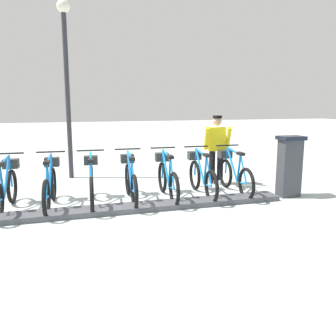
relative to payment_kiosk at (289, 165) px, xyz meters
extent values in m
plane|color=#B4BAB6|center=(-0.05, 3.45, -0.67)|extent=(60.00, 60.00, 0.00)
cube|color=#47474C|center=(-0.05, 3.45, -0.62)|extent=(0.44, 6.13, 0.10)
cube|color=#38383D|center=(0.00, 0.00, -0.07)|extent=(0.28, 0.44, 1.20)
cube|color=#194C8C|center=(0.15, 0.00, 0.28)|extent=(0.03, 0.30, 0.40)
cube|color=black|center=(0.00, 0.00, 0.57)|extent=(0.36, 0.52, 0.08)
torus|color=black|center=(-0.03, 1.00, -0.33)|extent=(0.67, 0.09, 0.67)
torus|color=black|center=(1.02, 0.96, -0.33)|extent=(0.67, 0.09, 0.67)
cylinder|color=#1372BB|center=(0.68, 0.98, -0.05)|extent=(0.60, 0.07, 0.70)
cylinder|color=#1372BB|center=(0.34, 0.99, -0.09)|extent=(0.16, 0.05, 0.61)
cylinder|color=#1372BB|center=(0.62, 0.98, 0.25)|extent=(0.69, 0.07, 0.11)
cylinder|color=#1372BB|center=(0.18, 0.99, -0.36)|extent=(0.43, 0.05, 0.09)
cylinder|color=#1372BB|center=(0.12, 1.00, -0.06)|extent=(0.33, 0.04, 0.56)
cylinder|color=#1372BB|center=(0.99, 0.97, -0.02)|extent=(0.10, 0.04, 0.62)
cube|color=black|center=(0.28, 0.99, 0.24)|extent=(0.22, 0.11, 0.06)
cylinder|color=black|center=(0.96, 0.97, 0.33)|extent=(0.05, 0.54, 0.03)
cube|color=#2D2D2D|center=(1.07, 0.96, 0.11)|extent=(0.21, 0.29, 0.18)
torus|color=black|center=(-0.03, 1.76, -0.33)|extent=(0.67, 0.09, 0.67)
torus|color=black|center=(1.02, 1.73, -0.33)|extent=(0.67, 0.09, 0.67)
cylinder|color=#1879C1|center=(0.68, 1.74, -0.05)|extent=(0.60, 0.07, 0.70)
cylinder|color=#1879C1|center=(0.34, 1.75, -0.09)|extent=(0.16, 0.05, 0.61)
cylinder|color=#1879C1|center=(0.62, 1.74, 0.25)|extent=(0.69, 0.07, 0.11)
cylinder|color=#1879C1|center=(0.18, 1.76, -0.36)|extent=(0.43, 0.05, 0.09)
cylinder|color=#1879C1|center=(0.12, 1.76, -0.06)|extent=(0.33, 0.04, 0.56)
cylinder|color=#1879C1|center=(0.99, 1.73, -0.02)|extent=(0.10, 0.04, 0.62)
cube|color=black|center=(0.28, 1.75, 0.24)|extent=(0.22, 0.11, 0.06)
cylinder|color=black|center=(0.96, 1.73, 0.33)|extent=(0.05, 0.54, 0.03)
cube|color=#2D2D2D|center=(1.07, 1.72, 0.11)|extent=(0.21, 0.29, 0.18)
torus|color=black|center=(-0.03, 2.52, -0.33)|extent=(0.67, 0.09, 0.67)
torus|color=black|center=(1.02, 2.49, -0.33)|extent=(0.67, 0.09, 0.67)
cylinder|color=#1476BD|center=(0.68, 2.50, -0.05)|extent=(0.60, 0.07, 0.70)
cylinder|color=#1476BD|center=(0.34, 2.51, -0.09)|extent=(0.16, 0.05, 0.61)
cylinder|color=#1476BD|center=(0.62, 2.50, 0.25)|extent=(0.69, 0.07, 0.11)
cylinder|color=#1476BD|center=(0.18, 2.52, -0.36)|extent=(0.43, 0.05, 0.09)
cylinder|color=#1476BD|center=(0.12, 2.52, -0.06)|extent=(0.33, 0.04, 0.56)
cylinder|color=#1476BD|center=(0.99, 2.49, -0.02)|extent=(0.10, 0.04, 0.62)
cube|color=black|center=(0.28, 2.51, 0.24)|extent=(0.22, 0.11, 0.06)
cylinder|color=black|center=(0.96, 2.49, 0.33)|extent=(0.05, 0.54, 0.03)
cube|color=#2D2D2D|center=(1.07, 2.49, 0.11)|extent=(0.21, 0.29, 0.18)
torus|color=black|center=(-0.03, 3.29, -0.33)|extent=(0.67, 0.09, 0.67)
torus|color=black|center=(1.02, 3.25, -0.33)|extent=(0.67, 0.09, 0.67)
cylinder|color=blue|center=(0.68, 3.26, -0.05)|extent=(0.60, 0.07, 0.70)
cylinder|color=blue|center=(0.34, 3.27, -0.09)|extent=(0.16, 0.05, 0.61)
cylinder|color=blue|center=(0.62, 3.26, 0.25)|extent=(0.69, 0.07, 0.11)
cylinder|color=blue|center=(0.18, 3.28, -0.36)|extent=(0.43, 0.05, 0.09)
cylinder|color=blue|center=(0.12, 3.28, -0.06)|extent=(0.33, 0.04, 0.56)
cylinder|color=blue|center=(0.99, 3.25, -0.02)|extent=(0.10, 0.04, 0.62)
cube|color=black|center=(0.28, 3.27, 0.24)|extent=(0.22, 0.11, 0.06)
cylinder|color=black|center=(0.96, 3.25, 0.33)|extent=(0.05, 0.54, 0.03)
cube|color=#2D2D2D|center=(1.07, 3.25, 0.11)|extent=(0.21, 0.29, 0.18)
torus|color=black|center=(-0.03, 4.05, -0.33)|extent=(0.67, 0.09, 0.67)
torus|color=black|center=(1.02, 4.01, -0.33)|extent=(0.67, 0.09, 0.67)
cylinder|color=#1370B7|center=(0.68, 4.02, -0.05)|extent=(0.60, 0.07, 0.70)
cylinder|color=#1370B7|center=(0.34, 4.03, -0.09)|extent=(0.16, 0.05, 0.61)
cylinder|color=#1370B7|center=(0.62, 4.02, 0.25)|extent=(0.69, 0.07, 0.11)
cylinder|color=#1370B7|center=(0.18, 4.04, -0.36)|extent=(0.43, 0.05, 0.09)
cylinder|color=#1370B7|center=(0.12, 4.04, -0.06)|extent=(0.33, 0.04, 0.56)
cylinder|color=#1370B7|center=(0.99, 4.01, -0.02)|extent=(0.10, 0.04, 0.62)
cube|color=black|center=(0.28, 4.04, 0.24)|extent=(0.22, 0.11, 0.06)
cylinder|color=black|center=(0.96, 4.01, 0.33)|extent=(0.05, 0.54, 0.03)
cube|color=#2D2D2D|center=(1.07, 4.01, 0.11)|extent=(0.21, 0.29, 0.18)
torus|color=black|center=(-0.03, 4.81, -0.33)|extent=(0.67, 0.09, 0.67)
torus|color=black|center=(1.02, 4.77, -0.33)|extent=(0.67, 0.09, 0.67)
cylinder|color=blue|center=(0.68, 4.78, -0.05)|extent=(0.60, 0.07, 0.70)
cylinder|color=blue|center=(0.34, 4.80, -0.09)|extent=(0.16, 0.05, 0.61)
cylinder|color=blue|center=(0.62, 4.79, 0.25)|extent=(0.69, 0.07, 0.11)
cylinder|color=blue|center=(0.18, 4.80, -0.36)|extent=(0.43, 0.05, 0.09)
cylinder|color=blue|center=(0.12, 4.80, -0.06)|extent=(0.33, 0.04, 0.56)
cylinder|color=blue|center=(0.99, 4.77, -0.02)|extent=(0.10, 0.04, 0.62)
cube|color=black|center=(0.28, 4.80, 0.24)|extent=(0.22, 0.11, 0.06)
cylinder|color=black|center=(0.96, 4.77, 0.33)|extent=(0.05, 0.54, 0.03)
cube|color=#2D2D2D|center=(1.07, 4.77, 0.11)|extent=(0.21, 0.29, 0.18)
torus|color=black|center=(1.02, 5.53, -0.33)|extent=(0.67, 0.09, 0.67)
cylinder|color=#1770BB|center=(0.68, 5.54, -0.05)|extent=(0.60, 0.07, 0.70)
cylinder|color=#1770BB|center=(0.34, 5.56, -0.09)|extent=(0.16, 0.05, 0.61)
cylinder|color=#1770BB|center=(0.62, 5.55, 0.25)|extent=(0.69, 0.07, 0.11)
cylinder|color=#1770BB|center=(0.18, 5.56, -0.36)|extent=(0.43, 0.05, 0.09)
cylinder|color=#1770BB|center=(0.99, 5.53, -0.02)|extent=(0.10, 0.04, 0.62)
cylinder|color=black|center=(0.96, 5.53, 0.33)|extent=(0.05, 0.54, 0.03)
cube|color=#2D2D2D|center=(1.07, 5.53, 0.11)|extent=(0.21, 0.29, 0.18)
cube|color=white|center=(1.34, 0.94, -0.62)|extent=(0.28, 0.16, 0.10)
cube|color=white|center=(1.50, 1.12, -0.62)|extent=(0.28, 0.16, 0.10)
cylinder|color=black|center=(1.40, 0.93, -0.24)|extent=(0.15, 0.15, 0.82)
cylinder|color=black|center=(1.44, 1.13, -0.24)|extent=(0.15, 0.15, 0.82)
cube|color=yellow|center=(1.42, 1.03, 0.43)|extent=(0.34, 0.45, 0.56)
cylinder|color=yellow|center=(1.26, 0.80, 0.46)|extent=(0.35, 0.17, 0.57)
cylinder|color=yellow|center=(1.38, 1.31, 0.46)|extent=(0.35, 0.17, 0.57)
sphere|color=tan|center=(1.42, 1.03, 0.86)|extent=(0.22, 0.22, 0.22)
cylinder|color=black|center=(1.40, 1.03, 0.96)|extent=(0.22, 0.22, 0.06)
cylinder|color=#2D2D33|center=(3.02, 4.46, 1.43)|extent=(0.12, 0.12, 4.19)
sphere|color=#F2EDCC|center=(3.02, 4.46, 3.62)|extent=(0.32, 0.32, 0.32)
camera|label=1|loc=(-5.74, 4.23, 1.28)|focal=34.63mm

